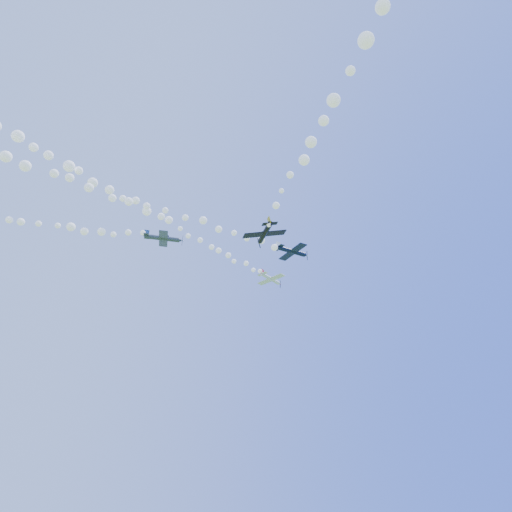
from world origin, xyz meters
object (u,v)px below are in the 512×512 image
plane_navy (292,251)px  plane_white (271,279)px  plane_black (265,233)px  plane_grey (163,238)px

plane_navy → plane_white: bearing=70.1°
plane_black → plane_navy: bearing=-32.7°
plane_white → plane_black: bearing=-140.3°
plane_white → plane_navy: 22.47m
plane_grey → plane_black: size_ratio=1.05×
plane_grey → plane_black: 17.18m
plane_white → plane_grey: 40.91m
plane_navy → plane_grey: size_ratio=1.17×
plane_grey → plane_black: plane_grey is taller
plane_white → plane_navy: bearing=-127.9°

